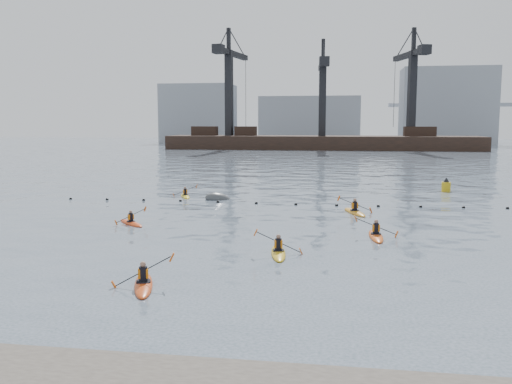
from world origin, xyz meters
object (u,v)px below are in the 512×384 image
Objects in this scene: nav_buoy at (446,187)px; kayaker_0 at (143,283)px; kayaker_2 at (131,222)px; mooring_buoy at (218,199)px; kayaker_4 at (376,235)px; kayaker_3 at (355,212)px; kayaker_1 at (278,252)px; kayaker_5 at (185,196)px.

kayaker_0 is at bearing -118.04° from nav_buoy.
kayaker_0 is 2.36× the size of nav_buoy.
mooring_buoy is (2.84, 11.15, -0.09)m from kayaker_2.
kayaker_2 reaches higher than mooring_buoy.
kayaker_4 is 22.13m from nav_buoy.
kayaker_2 is 1.19× the size of mooring_buoy.
kayaker_1 is at bearing -125.92° from kayaker_3.
kayaker_2 is at bearing 94.45° from kayaker_0.
kayaker_0 reaches higher than kayaker_4.
nav_buoy is (18.94, 8.06, 0.43)m from mooring_buoy.
kayaker_2 is (-5.22, 11.90, -0.01)m from kayaker_0.
kayaker_3 is at bearing -47.76° from kayaker_5.
kayaker_0 is at bearing -111.26° from kayaker_2.
kayaker_3 is (8.22, 17.97, 0.01)m from kayaker_0.
kayaker_3 reaches higher than kayaker_5.
kayaker_5 reaches higher than kayaker_2.
nav_buoy reaches higher than mooring_buoy.
kayaker_2 is 14.45m from kayaker_4.
kayaker_4 is at bearing 29.10° from kayaker_0.
kayaker_4 is at bearing -67.08° from kayaker_5.
kayaker_3 is 11.75m from mooring_buoy.
nav_buoy reaches higher than kayaker_2.
kayaker_3 is (13.44, 6.07, 0.02)m from kayaker_2.
kayaker_0 reaches higher than kayaker_2.
kayaker_1 is 11.44m from kayaker_2.
kayaker_4 is 2.38× the size of nav_buoy.
mooring_buoy is at bearing 30.75° from kayaker_2.
kayaker_1 is at bearing -85.36° from kayaker_5.
kayaker_5 is (-0.17, 12.23, 0.00)m from kayaker_2.
kayaker_3 is 7.76m from kayaker_4.
nav_buoy is at bearing 55.83° from kayaker_1.
kayaker_3 reaches higher than kayaker_1.
kayaker_2 is 0.84× the size of kayaker_5.
kayaker_1 is 20.85m from kayaker_5.
kayaker_3 is 14.94m from kayaker_5.
kayaker_1 is at bearing -115.59° from nav_buoy.
kayaker_3 reaches higher than kayaker_0.
kayaker_3 reaches higher than kayaker_2.
nav_buoy is at bearing 38.93° from kayaker_3.
kayaker_4 is 17.20m from mooring_buoy.
nav_buoy is at bearing -5.76° from kayaker_5.
kayaker_0 is 1.60× the size of mooring_buoy.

